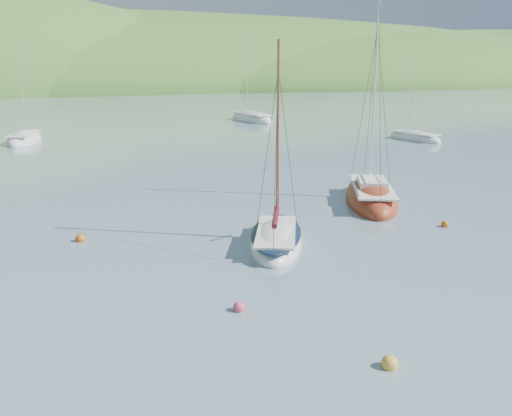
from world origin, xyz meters
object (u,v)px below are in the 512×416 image
object	(u,v)px
distant_sloop_d	(415,139)
distant_sloop_b	(252,120)
daysailer_white	(276,240)
sloop_red	(371,198)
distant_sloop_a	(24,140)

from	to	relation	value
distant_sloop_d	distant_sloop_b	bearing A→B (deg)	100.70
distant_sloop_b	distant_sloop_d	distance (m)	24.98
daysailer_white	distant_sloop_b	size ratio (longest dim) A/B	0.77
sloop_red	distant_sloop_d	size ratio (longest dim) A/B	1.36
daysailer_white	distant_sloop_d	xyz separation A→B (m)	(26.21, 27.22, -0.06)
distant_sloop_b	sloop_red	bearing A→B (deg)	-111.96
daysailer_white	sloop_red	distance (m)	10.05
daysailer_white	distant_sloop_b	xyz separation A→B (m)	(15.80, 49.94, -0.01)
daysailer_white	distant_sloop_d	world-z (taller)	daysailer_white
daysailer_white	distant_sloop_b	distance (m)	52.38
distant_sloop_a	distant_sloop_b	bearing A→B (deg)	33.81
distant_sloop_d	sloop_red	bearing A→B (deg)	-143.50
sloop_red	distant_sloop_d	bearing A→B (deg)	74.32
daysailer_white	distant_sloop_b	world-z (taller)	distant_sloop_b
sloop_red	distant_sloop_a	size ratio (longest dim) A/B	1.13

